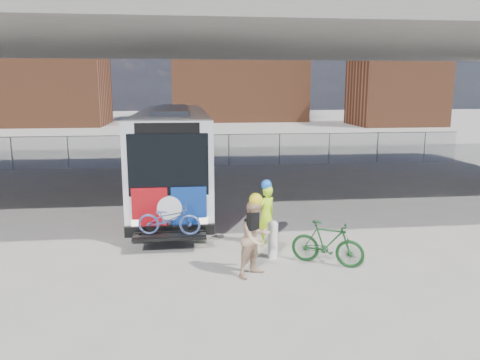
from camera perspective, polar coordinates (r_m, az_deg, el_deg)
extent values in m
plane|color=#9E9991|center=(15.53, -0.85, -5.48)|extent=(160.00, 160.00, 0.00)
cube|color=silver|center=(19.18, -8.15, 3.57)|extent=(2.55, 12.00, 3.20)
cube|color=black|center=(19.61, -8.17, 5.61)|extent=(2.61, 11.00, 1.28)
cube|color=black|center=(13.24, -8.73, 1.86)|extent=(2.24, 0.12, 1.76)
cube|color=black|center=(13.12, -8.87, 6.28)|extent=(1.78, 0.12, 0.30)
cube|color=black|center=(13.57, -8.51, -6.08)|extent=(2.55, 0.20, 0.30)
cube|color=maroon|center=(13.45, -10.93, -3.44)|extent=(1.00, 0.08, 1.20)
cube|color=navy|center=(13.41, -6.24, -3.34)|extent=(1.00, 0.08, 1.20)
cylinder|color=silver|center=(13.40, -8.59, -3.41)|extent=(0.70, 0.06, 0.70)
cube|color=gray|center=(19.04, -8.28, 8.56)|extent=(1.28, 7.20, 0.14)
cube|color=black|center=(13.09, -8.57, -6.73)|extent=(2.00, 0.70, 0.06)
cylinder|color=black|center=(15.22, -12.71, -4.14)|extent=(0.30, 1.00, 1.00)
cylinder|color=black|center=(15.15, -3.97, -3.96)|extent=(0.30, 1.00, 1.00)
cylinder|color=black|center=(23.60, -10.64, 1.33)|extent=(0.30, 1.00, 1.00)
cylinder|color=black|center=(23.55, -5.02, 1.47)|extent=(0.30, 1.00, 1.00)
cube|color=maroon|center=(15.63, -13.16, -0.74)|extent=(0.06, 2.60, 1.70)
cube|color=navy|center=(17.19, -12.59, 0.35)|extent=(0.06, 1.40, 1.70)
cube|color=maroon|center=(15.56, -3.57, -0.53)|extent=(0.06, 2.60, 1.70)
cube|color=navy|center=(17.12, -3.87, 0.55)|extent=(0.06, 1.40, 1.70)
imported|color=#435694|center=(12.95, -8.63, -4.70)|extent=(1.79, 0.87, 0.90)
cube|color=#605E59|center=(19.00, -2.23, 18.11)|extent=(40.00, 16.00, 1.50)
cube|color=#605E59|center=(19.12, -2.24, 20.49)|extent=(40.00, 0.60, 0.80)
cylinder|color=gray|center=(27.80, -20.22, 3.13)|extent=(0.06, 0.06, 1.80)
cylinder|color=gray|center=(27.15, -11.97, 3.40)|extent=(0.06, 0.06, 1.80)
cylinder|color=gray|center=(27.08, -3.49, 3.60)|extent=(0.06, 0.06, 1.80)
cylinder|color=gray|center=(27.59, 4.84, 3.73)|extent=(0.06, 0.06, 1.80)
cylinder|color=gray|center=(28.66, 12.72, 3.77)|extent=(0.06, 0.06, 1.80)
cylinder|color=gray|center=(30.23, 19.90, 3.75)|extent=(0.06, 0.06, 1.80)
plane|color=gray|center=(27.08, -3.49, 3.60)|extent=(30.00, 0.00, 30.00)
cube|color=gray|center=(26.97, -3.52, 5.54)|extent=(30.00, 0.05, 0.04)
cube|color=brown|center=(62.03, -22.61, 10.82)|extent=(14.00, 10.00, 10.00)
cube|color=brown|center=(67.24, -0.36, 12.46)|extent=(18.00, 12.00, 12.00)
cube|color=brown|center=(60.46, 18.49, 10.15)|extent=(10.00, 8.00, 8.00)
cylinder|color=brown|center=(71.96, 6.00, 17.51)|extent=(2.20, 2.20, 25.00)
cylinder|color=beige|center=(12.52, 4.00, -7.49)|extent=(0.27, 0.27, 0.89)
sphere|color=beige|center=(12.38, 4.03, -5.53)|extent=(0.27, 0.27, 0.27)
imported|color=#C0FF1A|center=(13.40, 3.21, -4.32)|extent=(0.76, 0.71, 1.74)
sphere|color=blue|center=(13.19, 3.25, -0.59)|extent=(0.30, 0.30, 0.30)
imported|color=tan|center=(11.21, 1.92, -7.13)|extent=(1.14, 1.11, 1.85)
sphere|color=yellow|center=(10.95, 1.95, -2.43)|extent=(0.32, 0.32, 0.32)
cube|color=black|center=(10.91, 1.58, -5.04)|extent=(0.32, 0.30, 0.40)
imported|color=#15431B|center=(12.18, 10.60, -7.60)|extent=(1.89, 1.41, 1.13)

